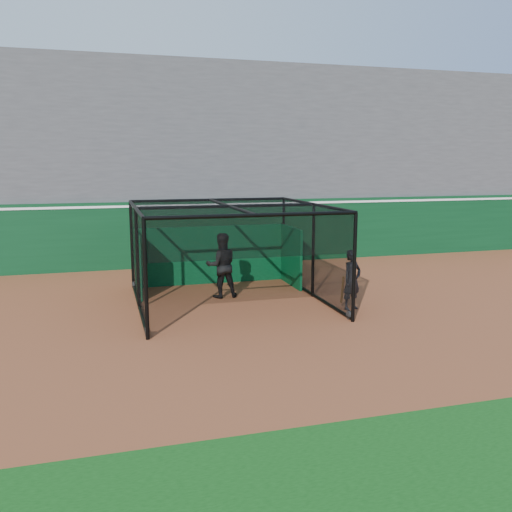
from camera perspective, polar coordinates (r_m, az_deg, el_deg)
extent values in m
plane|color=brown|center=(13.32, 1.78, -7.39)|extent=(120.00, 120.00, 0.00)
cube|color=#093619|center=(21.15, -5.23, 2.47)|extent=(50.00, 0.45, 2.50)
cube|color=white|center=(21.04, -5.27, 5.44)|extent=(50.00, 0.50, 0.08)
cube|color=#4C4C4F|center=(24.79, -7.02, 9.59)|extent=(50.00, 7.85, 7.75)
cube|color=#4C4C4F|center=(28.53, -8.36, 18.61)|extent=(50.00, 0.30, 1.20)
cube|color=#074C24|center=(17.81, -4.71, 0.12)|extent=(4.95, 0.10, 1.90)
cylinder|color=black|center=(12.75, -11.41, -7.85)|extent=(0.08, 0.22, 0.22)
cylinder|color=black|center=(14.04, 9.79, -6.16)|extent=(0.08, 0.22, 0.22)
cylinder|color=black|center=(17.59, -12.74, -3.00)|extent=(0.08, 0.22, 0.22)
cylinder|color=black|center=(18.55, 3.08, -2.12)|extent=(0.08, 0.22, 0.22)
imported|color=black|center=(15.94, -3.66, -0.99)|extent=(0.94, 0.74, 1.91)
imported|color=black|center=(14.85, 10.07, -2.49)|extent=(0.69, 0.57, 1.62)
cylinder|color=#593819|center=(14.85, 9.09, -3.50)|extent=(0.14, 0.32, 0.82)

